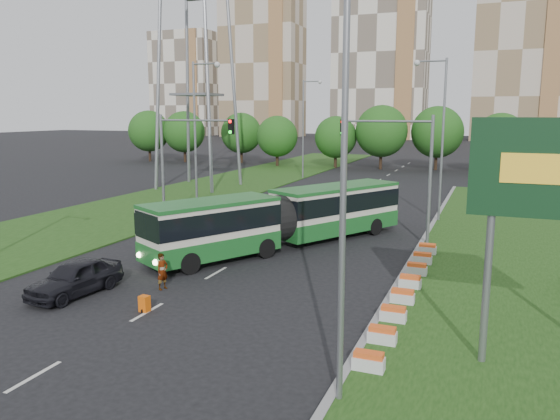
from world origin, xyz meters
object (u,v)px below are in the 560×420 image
at_px(car_left_far, 251,210).
at_px(shopping_trolley, 144,304).
at_px(traffic_mast_median, 404,159).
at_px(car_left_near, 75,278).
at_px(traffic_mast_left, 182,153).
at_px(pedestrian, 162,271).
at_px(articulated_bus, 279,217).

distance_m(car_left_far, shopping_trolley, 19.78).
bearing_deg(traffic_mast_median, car_left_far, 164.13).
xyz_separation_m(traffic_mast_median, car_left_near, (-12.09, -15.30, -4.56)).
height_order(traffic_mast_left, pedestrian, traffic_mast_left).
distance_m(articulated_bus, shopping_trolley, 12.65).
height_order(articulated_bus, shopping_trolley, articulated_bus).
relative_size(traffic_mast_median, car_left_far, 1.72).
distance_m(car_left_far, pedestrian, 16.88).
relative_size(traffic_mast_median, shopping_trolley, 11.83).
bearing_deg(car_left_far, articulated_bus, -56.62).
distance_m(traffic_mast_median, car_left_far, 13.22).
distance_m(traffic_mast_left, car_left_near, 15.32).
bearing_deg(car_left_near, traffic_mast_median, 57.71).
distance_m(traffic_mast_left, shopping_trolley, 17.37).
bearing_deg(pedestrian, traffic_mast_median, -20.88).
relative_size(car_left_far, shopping_trolley, 6.89).
xyz_separation_m(car_left_near, shopping_trolley, (4.18, -0.67, -0.46)).
xyz_separation_m(articulated_bus, shopping_trolley, (-1.05, -12.52, -1.49)).
relative_size(traffic_mast_median, pedestrian, 4.65).
xyz_separation_m(car_left_near, car_left_far, (0.16, 18.70, -0.03)).
relative_size(pedestrian, shopping_trolley, 2.55).
distance_m(articulated_bus, car_left_far, 8.58).
xyz_separation_m(traffic_mast_left, shopping_trolley, (7.24, -14.97, -5.01)).
relative_size(car_left_near, shopping_trolley, 6.88).
bearing_deg(traffic_mast_left, articulated_bus, -16.45).
distance_m(traffic_mast_median, traffic_mast_left, 15.19).
bearing_deg(shopping_trolley, traffic_mast_median, 69.49).
distance_m(traffic_mast_median, shopping_trolley, 18.51).
bearing_deg(pedestrian, car_left_near, 135.83).
bearing_deg(car_left_far, traffic_mast_left, -129.45).
distance_m(car_left_near, shopping_trolley, 4.26).
bearing_deg(car_left_far, car_left_near, -93.66).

